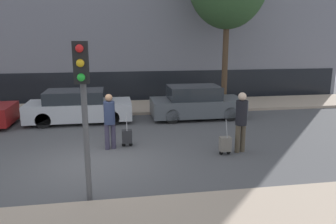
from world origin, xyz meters
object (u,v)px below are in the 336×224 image
object	(u,v)px
parked_car_1	(79,107)
traffic_light	(83,91)
parked_car_2	(196,103)
pedestrian_left	(110,118)
pedestrian_right	(241,118)
trolley_left	(127,137)
trolley_right	(225,144)

from	to	relation	value
parked_car_1	traffic_light	bearing A→B (deg)	-82.96
parked_car_2	traffic_light	distance (m)	8.25
pedestrian_left	traffic_light	world-z (taller)	traffic_light
parked_car_1	pedestrian_right	distance (m)	6.95
parked_car_1	trolley_left	distance (m)	3.96
parked_car_1	parked_car_2	size ratio (longest dim) A/B	1.07
pedestrian_left	traffic_light	distance (m)	3.73
parked_car_2	traffic_light	xyz separation A→B (m)	(-4.07, -6.95, 1.75)
parked_car_2	pedestrian_left	xyz separation A→B (m)	(-3.65, -3.53, 0.34)
parked_car_2	pedestrian_left	world-z (taller)	pedestrian_left
parked_car_2	parked_car_1	bearing A→B (deg)	178.37
trolley_right	traffic_light	world-z (taller)	traffic_light
parked_car_1	parked_car_2	world-z (taller)	parked_car_2
pedestrian_left	traffic_light	xyz separation A→B (m)	(-0.43, -3.43, 1.41)
trolley_left	trolley_right	distance (m)	3.11
parked_car_1	trolley_left	xyz separation A→B (m)	(1.83, -3.50, -0.30)
traffic_light	parked_car_2	bearing A→B (deg)	59.64
pedestrian_left	trolley_left	distance (m)	0.87
pedestrian_left	trolley_left	world-z (taller)	pedestrian_left
parked_car_1	pedestrian_right	xyz separation A→B (m)	(5.20, -4.59, 0.43)
trolley_left	trolley_right	bearing A→B (deg)	-23.63
parked_car_1	pedestrian_left	xyz separation A→B (m)	(1.30, -3.67, 0.37)
parked_car_1	trolley_right	size ratio (longest dim) A/B	3.88
traffic_light	pedestrian_right	bearing A→B (deg)	30.11
parked_car_1	trolley_right	bearing A→B (deg)	-45.44
trolley_right	trolley_left	bearing A→B (deg)	156.37
trolley_left	pedestrian_right	world-z (taller)	pedestrian_right
pedestrian_left	pedestrian_right	xyz separation A→B (m)	(3.90, -0.92, 0.06)
parked_car_2	pedestrian_right	bearing A→B (deg)	-86.76
parked_car_2	pedestrian_right	world-z (taller)	pedestrian_right
parked_car_2	traffic_light	size ratio (longest dim) A/B	1.17
trolley_left	parked_car_1	bearing A→B (deg)	117.55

